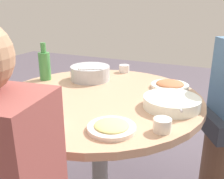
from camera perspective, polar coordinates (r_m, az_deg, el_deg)
name	(u,v)px	position (r m, az deg, el deg)	size (l,w,h in m)	color
round_dining_table	(99,109)	(1.50, -2.97, -4.38)	(1.18, 1.18, 0.73)	#99999E
rice_bowl	(90,73)	(1.75, -4.88, 3.76)	(0.27, 0.27, 0.10)	#B2B5BA
soup_bowl	(172,102)	(1.33, 13.19, -2.80)	(0.29, 0.29, 0.06)	white
dish_shrimp	(29,97)	(1.47, -17.96, -1.52)	(0.25, 0.25, 0.04)	silver
dish_noodles	(112,127)	(1.08, -0.08, -8.34)	(0.21, 0.21, 0.03)	silver
dish_tofu_braise	(170,85)	(1.63, 12.78, 0.97)	(0.23, 0.23, 0.04)	white
dish_greens	(39,124)	(1.13, -15.91, -7.50)	(0.19, 0.19, 0.05)	silver
green_bottle	(45,65)	(1.80, -14.78, 5.31)	(0.08, 0.08, 0.25)	#408842
tea_cup_near	(162,125)	(1.08, 11.15, -7.79)	(0.08, 0.08, 0.06)	silver
tea_cup_far	(124,69)	(1.95, 2.74, 4.68)	(0.08, 0.08, 0.06)	silver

